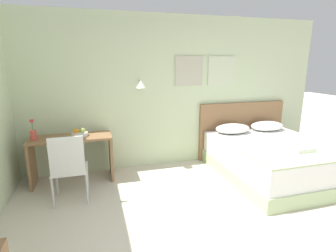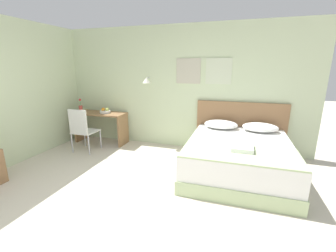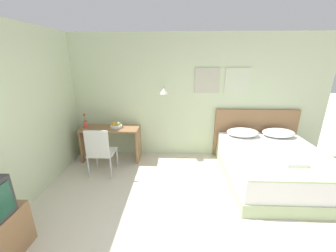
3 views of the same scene
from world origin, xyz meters
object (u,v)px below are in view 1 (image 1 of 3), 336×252
at_px(bed, 274,160).
at_px(throw_blanket, 303,154).
at_px(pillow_left, 233,129).
at_px(desk, 72,150).
at_px(desk_chair, 68,165).
at_px(headboard, 241,130).
at_px(pillow_right, 267,126).
at_px(folded_towel_near_foot, 298,148).
at_px(fruit_bowl, 80,133).
at_px(flower_vase, 33,133).

height_order(bed, throw_blanket, throw_blanket).
distance_m(pillow_left, desk, 2.81).
relative_size(bed, desk_chair, 2.10).
height_order(headboard, pillow_right, headboard).
bearing_deg(bed, headboard, 90.00).
distance_m(throw_blanket, folded_towel_near_foot, 0.15).
distance_m(pillow_left, folded_towel_near_foot, 1.24).
relative_size(pillow_right, desk_chair, 0.69).
bearing_deg(bed, desk, 166.91).
bearing_deg(fruit_bowl, headboard, 5.24).
xyz_separation_m(headboard, pillow_right, (0.37, -0.29, 0.12)).
xyz_separation_m(bed, pillow_right, (0.37, 0.73, 0.38)).
relative_size(desk, fruit_bowl, 4.98).
height_order(throw_blanket, desk, desk).
relative_size(headboard, fruit_bowl, 7.35).
bearing_deg(desk_chair, folded_towel_near_foot, -8.60).
relative_size(folded_towel_near_foot, desk, 0.29).
distance_m(pillow_left, fruit_bowl, 2.68).
height_order(pillow_right, throw_blanket, pillow_right).
bearing_deg(fruit_bowl, desk, -176.53).
relative_size(throw_blanket, flower_vase, 5.18).
bearing_deg(pillow_right, headboard, 141.77).
bearing_deg(headboard, desk_chair, -162.89).
relative_size(pillow_left, pillow_right, 1.00).
relative_size(desk_chair, fruit_bowl, 3.87).
xyz_separation_m(headboard, desk, (-3.17, -0.29, -0.03)).
xyz_separation_m(bed, folded_towel_near_foot, (0.04, -0.44, 0.35)).
bearing_deg(desk_chair, throw_blanket, -11.14).
xyz_separation_m(headboard, pillow_left, (-0.37, -0.29, 0.12)).
bearing_deg(folded_towel_near_foot, flower_vase, 162.94).
bearing_deg(flower_vase, folded_towel_near_foot, -17.06).
height_order(desk, fruit_bowl, fruit_bowl).
distance_m(headboard, flower_vase, 3.71).
height_order(headboard, fruit_bowl, headboard).
relative_size(pillow_right, throw_blanket, 0.40).
distance_m(throw_blanket, desk_chair, 3.24).
height_order(pillow_left, throw_blanket, pillow_left).
xyz_separation_m(headboard, desk_chair, (-3.17, -0.98, -0.00)).
distance_m(desk, flower_vase, 0.60).
relative_size(throw_blanket, desk_chair, 1.72).
relative_size(bed, throw_blanket, 1.22).
bearing_deg(desk, headboard, 5.17).
xyz_separation_m(pillow_left, fruit_bowl, (-2.67, 0.01, 0.11)).
bearing_deg(pillow_right, folded_towel_near_foot, -105.74).
distance_m(fruit_bowl, flower_vase, 0.65).
relative_size(headboard, pillow_left, 2.74).
bearing_deg(desk, desk_chair, -90.04).
relative_size(headboard, pillow_right, 2.74).
height_order(fruit_bowl, flower_vase, flower_vase).
bearing_deg(pillow_left, fruit_bowl, 179.76).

